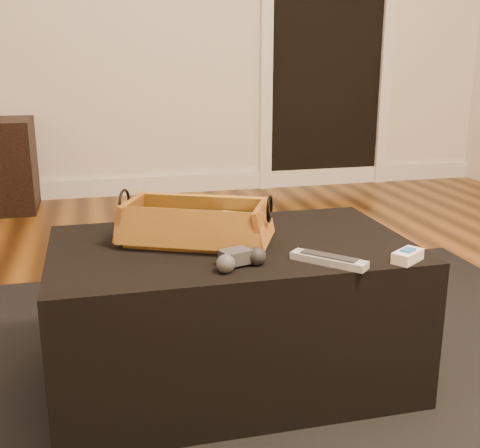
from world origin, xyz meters
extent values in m
cube|color=brown|center=(0.00, 0.00, -0.01)|extent=(5.00, 5.50, 0.01)
cube|color=white|center=(0.00, 2.73, 0.06)|extent=(5.00, 0.04, 0.12)
cube|color=black|center=(1.30, 2.73, 1.02)|extent=(0.82, 0.02, 2.00)
cube|color=white|center=(0.85, 2.72, 1.02)|extent=(0.08, 0.05, 2.05)
cube|color=white|center=(1.75, 2.72, 1.02)|extent=(0.08, 0.05, 2.05)
cube|color=black|center=(0.01, 0.14, 0.01)|extent=(2.60, 2.00, 0.01)
cube|color=black|center=(0.01, 0.19, 0.22)|extent=(1.00, 0.60, 0.42)
cube|color=black|center=(-0.11, 0.21, 0.46)|extent=(0.22, 0.12, 0.02)
cube|color=tan|center=(0.03, 0.20, 0.48)|extent=(0.14, 0.13, 0.06)
cube|color=#9D6B23|center=(-0.08, 0.22, 0.44)|extent=(0.41, 0.31, 0.01)
cube|color=#A57325|center=(-0.05, 0.30, 0.50)|extent=(0.38, 0.20, 0.11)
cube|color=#9F6424|center=(-0.12, 0.13, 0.50)|extent=(0.38, 0.20, 0.11)
cube|color=#955C21|center=(0.09, 0.13, 0.50)|extent=(0.12, 0.20, 0.11)
cube|color=brown|center=(-0.26, 0.30, 0.50)|extent=(0.12, 0.20, 0.11)
torus|color=black|center=(0.10, 0.13, 0.54)|extent=(0.04, 0.07, 0.08)
torus|color=black|center=(-0.27, 0.30, 0.54)|extent=(0.04, 0.07, 0.08)
cube|color=#333436|center=(-0.02, 0.01, 0.46)|extent=(0.08, 0.07, 0.03)
sphere|color=#3B3B3F|center=(-0.05, -0.04, 0.45)|extent=(0.06, 0.06, 0.05)
sphere|color=black|center=(0.03, 0.00, 0.45)|extent=(0.06, 0.06, 0.05)
cube|color=silver|center=(0.21, -0.04, 0.44)|extent=(0.17, 0.18, 0.02)
cube|color=#232325|center=(0.21, -0.04, 0.45)|extent=(0.12, 0.13, 0.00)
cube|color=silver|center=(0.41, -0.07, 0.45)|extent=(0.10, 0.09, 0.03)
cube|color=blue|center=(0.41, -0.07, 0.46)|extent=(0.05, 0.04, 0.01)
camera|label=1|loc=(-0.35, -1.38, 0.95)|focal=45.00mm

